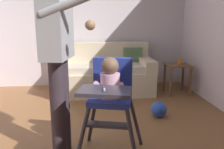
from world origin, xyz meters
TOP-DOWN VIEW (x-y plane):
  - wall_far at (0.00, 2.50)m, footprint 4.85×0.06m
  - couch at (0.43, 1.98)m, footprint 1.68×0.86m
  - high_chair at (0.33, -0.16)m, footprint 0.73×0.82m
  - adult_standing at (-0.12, -0.07)m, footprint 0.51×0.56m
  - toy_ball at (1.06, 0.73)m, footprint 0.21×0.21m
  - side_table at (1.67, 1.71)m, footprint 0.40×0.40m
  - sippy_cup at (1.70, 1.71)m, footprint 0.07×0.07m

SIDE VIEW (x-z plane):
  - toy_ball at x=1.06m, z-range 0.00..0.21m
  - couch at x=0.43m, z-range -0.10..0.76m
  - side_table at x=1.67m, z-range 0.12..0.64m
  - sippy_cup at x=1.70m, z-range 0.52..0.62m
  - high_chair at x=0.33m, z-range 0.18..1.15m
  - adult_standing at x=-0.12m, z-range 0.12..1.83m
  - wall_far at x=0.00m, z-range 0.00..2.58m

